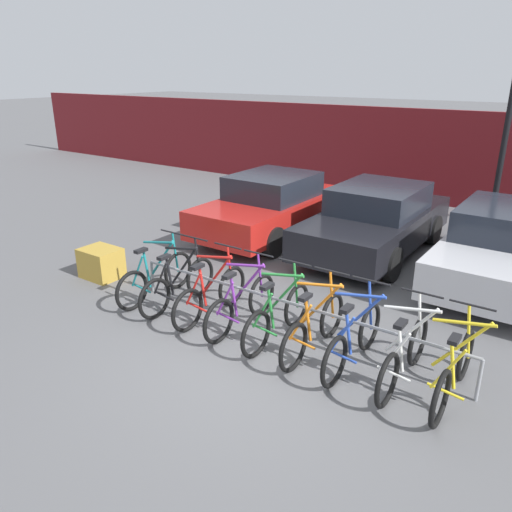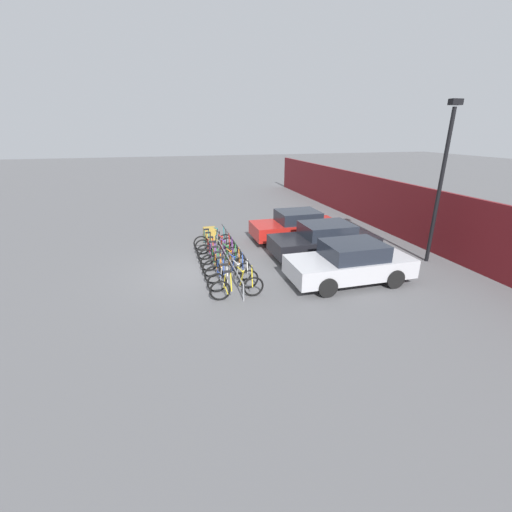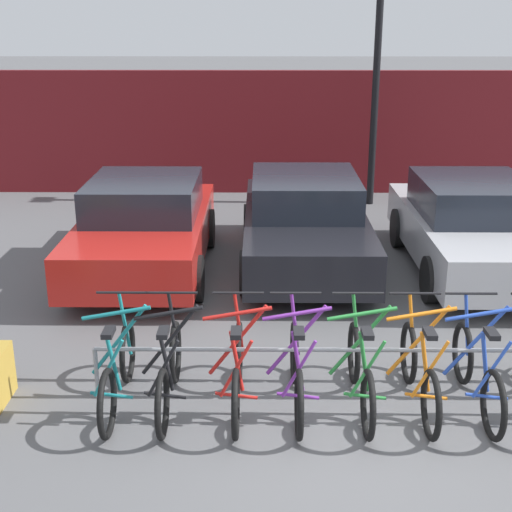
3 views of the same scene
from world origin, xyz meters
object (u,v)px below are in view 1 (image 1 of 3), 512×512
at_px(cargo_crate, 101,263).
at_px(bicycle_orange, 314,327).
at_px(bike_rack, 283,304).
at_px(bicycle_white, 404,356).
at_px(bicycle_yellow, 454,372).
at_px(bicycle_red, 211,295).
at_px(car_silver, 505,247).
at_px(bicycle_black, 178,284).
at_px(bicycle_blue, 353,340).
at_px(car_red, 271,206).
at_px(car_black, 376,220).
at_px(bicycle_teal, 156,277).
at_px(bicycle_purple, 241,304).
at_px(bicycle_green, 278,316).

bearing_deg(cargo_crate, bicycle_orange, -0.87).
height_order(bike_rack, bicycle_orange, bicycle_orange).
distance_m(bicycle_white, bicycle_yellow, 0.59).
height_order(bicycle_red, car_silver, car_silver).
bearing_deg(bicycle_black, bicycle_blue, -3.36).
relative_size(bicycle_white, bicycle_yellow, 1.00).
bearing_deg(car_red, car_silver, 0.17).
xyz_separation_m(bicycle_black, car_black, (1.57, 4.23, 0.31)).
height_order(bicycle_blue, car_silver, car_silver).
xyz_separation_m(car_black, cargo_crate, (-3.56, -4.16, -0.42)).
xyz_separation_m(bicycle_teal, bicycle_blue, (3.53, 0.00, 0.00)).
bearing_deg(bicycle_orange, bicycle_black, 178.84).
relative_size(bicycle_red, car_black, 0.40).
distance_m(bicycle_black, bicycle_purple, 1.25).
bearing_deg(bicycle_red, car_silver, 47.25).
relative_size(bicycle_blue, bicycle_white, 1.00).
distance_m(bicycle_purple, bicycle_green, 0.63).
bearing_deg(bicycle_black, bicycle_white, -3.36).
relative_size(car_silver, cargo_crate, 5.97).
height_order(bicycle_orange, car_black, car_black).
relative_size(bicycle_orange, car_red, 0.42).
height_order(bicycle_teal, bicycle_black, same).
bearing_deg(car_red, car_black, 6.50).
xyz_separation_m(bicycle_orange, car_silver, (1.60, 3.97, 0.31)).
height_order(bicycle_teal, bicycle_white, same).
bearing_deg(bike_rack, cargo_crate, -178.80).
distance_m(bicycle_red, bicycle_green, 1.21).
relative_size(bicycle_purple, bicycle_yellow, 1.00).
distance_m(bike_rack, bicycle_green, 0.19).
bearing_deg(bike_rack, car_red, 125.58).
bearing_deg(car_silver, bicycle_purple, -125.26).
bearing_deg(car_black, car_red, -173.50).
relative_size(car_red, cargo_crate, 5.80).
xyz_separation_m(bicycle_green, bicycle_yellow, (2.39, 0.00, 0.00)).
distance_m(bicycle_teal, bicycle_purple, 1.76).
relative_size(bicycle_teal, cargo_crate, 2.44).
bearing_deg(bicycle_red, bicycle_green, -2.28).
relative_size(bicycle_orange, bicycle_yellow, 1.00).
height_order(bicycle_green, car_silver, car_silver).
bearing_deg(bicycle_blue, bicycle_teal, 177.64).
bearing_deg(bicycle_yellow, bicycle_orange, -179.69).
distance_m(bike_rack, bicycle_blue, 1.16).
relative_size(bicycle_yellow, car_black, 0.40).
distance_m(car_red, car_silver, 4.90).
height_order(bicycle_teal, cargo_crate, bicycle_teal).
distance_m(car_red, car_black, 2.42).
bearing_deg(car_black, bicycle_red, -101.92).
bearing_deg(bicycle_green, car_red, 127.37).
distance_m(bicycle_yellow, cargo_crate, 6.27).
bearing_deg(bicycle_teal, bicycle_white, 0.66).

